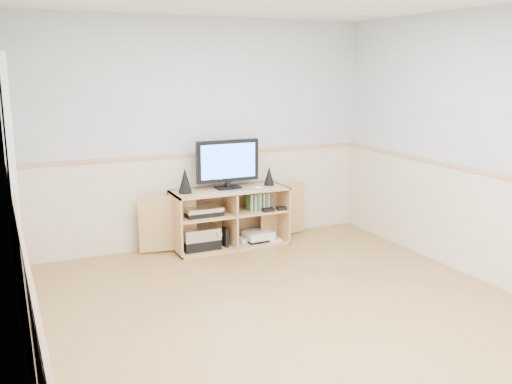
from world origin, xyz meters
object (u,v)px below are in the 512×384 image
Objects in this scene: game_consoles at (257,236)px; media_cabinet at (228,216)px; monitor at (228,162)px; keyboard at (240,191)px.

media_cabinet is at bearing 168.18° from game_consoles.
monitor is 0.35m from keyboard.
media_cabinet is 6.79× the size of keyboard.
monitor reaches higher than keyboard.
media_cabinet is 4.44× the size of game_consoles.
game_consoles is (0.33, -0.07, -0.26)m from media_cabinet.
game_consoles is (0.27, 0.13, -0.59)m from keyboard.
monitor is (-0.00, -0.01, 0.61)m from media_cabinet.
media_cabinet is 0.43m from game_consoles.
monitor reaches higher than media_cabinet.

